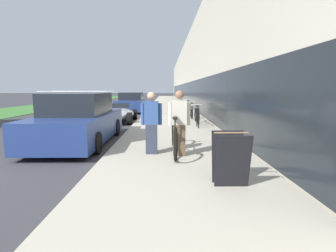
{
  "coord_description": "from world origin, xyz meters",
  "views": [
    {
      "loc": [
        5.21,
        -5.13,
        1.71
      ],
      "look_at": [
        5.38,
        12.87,
        -0.83
      ],
      "focal_mm": 28.0,
      "sensor_mm": 36.0,
      "label": 1
    }
  ],
  "objects_px": {
    "tandem_bicycle": "(174,137)",
    "parked_sedan_far": "(131,103)",
    "cruiser_bike_middle": "(191,111)",
    "sandwich_board_sign": "(231,158)",
    "person_bystander": "(151,123)",
    "person_rider": "(179,123)",
    "parked_sedan_curbside": "(79,121)",
    "vintage_roadster_curbside": "(117,114)",
    "bike_rack_hoop": "(198,115)",
    "cruiser_bike_farthest": "(187,108)",
    "cruiser_bike_nearest": "(197,115)"
  },
  "relations": [
    {
      "from": "bike_rack_hoop",
      "to": "cruiser_bike_nearest",
      "type": "bearing_deg",
      "value": 84.56
    },
    {
      "from": "cruiser_bike_farthest",
      "to": "bike_rack_hoop",
      "type": "bearing_deg",
      "value": -90.45
    },
    {
      "from": "person_bystander",
      "to": "vintage_roadster_curbside",
      "type": "height_order",
      "value": "person_bystander"
    },
    {
      "from": "person_rider",
      "to": "parked_sedan_far",
      "type": "bearing_deg",
      "value": 102.13
    },
    {
      "from": "person_rider",
      "to": "vintage_roadster_curbside",
      "type": "xyz_separation_m",
      "value": [
        -2.89,
        7.46,
        -0.49
      ]
    },
    {
      "from": "bike_rack_hoop",
      "to": "sandwich_board_sign",
      "type": "bearing_deg",
      "value": -92.3
    },
    {
      "from": "person_rider",
      "to": "bike_rack_hoop",
      "type": "xyz_separation_m",
      "value": [
        1.03,
        4.7,
        -0.28
      ]
    },
    {
      "from": "person_bystander",
      "to": "cruiser_bike_middle",
      "type": "xyz_separation_m",
      "value": [
        1.77,
        8.12,
        -0.4
      ]
    },
    {
      "from": "cruiser_bike_nearest",
      "to": "cruiser_bike_farthest",
      "type": "distance_m",
      "value": 4.32
    },
    {
      "from": "cruiser_bike_middle",
      "to": "parked_sedan_far",
      "type": "relative_size",
      "value": 0.44
    },
    {
      "from": "person_bystander",
      "to": "vintage_roadster_curbside",
      "type": "xyz_separation_m",
      "value": [
        -2.21,
        7.26,
        -0.47
      ]
    },
    {
      "from": "tandem_bicycle",
      "to": "person_bystander",
      "type": "height_order",
      "value": "person_bystander"
    },
    {
      "from": "tandem_bicycle",
      "to": "cruiser_bike_farthest",
      "type": "relative_size",
      "value": 1.35
    },
    {
      "from": "person_bystander",
      "to": "cruiser_bike_middle",
      "type": "bearing_deg",
      "value": 77.73
    },
    {
      "from": "bike_rack_hoop",
      "to": "parked_sedan_curbside",
      "type": "relative_size",
      "value": 0.18
    },
    {
      "from": "person_rider",
      "to": "parked_sedan_curbside",
      "type": "distance_m",
      "value": 3.68
    },
    {
      "from": "person_bystander",
      "to": "parked_sedan_far",
      "type": "bearing_deg",
      "value": 99.47
    },
    {
      "from": "bike_rack_hoop",
      "to": "cruiser_bike_farthest",
      "type": "bearing_deg",
      "value": 89.55
    },
    {
      "from": "tandem_bicycle",
      "to": "cruiser_bike_middle",
      "type": "relative_size",
      "value": 1.36
    },
    {
      "from": "parked_sedan_curbside",
      "to": "cruiser_bike_farthest",
      "type": "bearing_deg",
      "value": 64.04
    },
    {
      "from": "bike_rack_hoop",
      "to": "cruiser_bike_farthest",
      "type": "height_order",
      "value": "cruiser_bike_farthest"
    },
    {
      "from": "bike_rack_hoop",
      "to": "person_bystander",
      "type": "bearing_deg",
      "value": -110.72
    },
    {
      "from": "cruiser_bike_middle",
      "to": "sandwich_board_sign",
      "type": "xyz_separation_m",
      "value": [
        -0.33,
        -10.29,
        0.08
      ]
    },
    {
      "from": "sandwich_board_sign",
      "to": "parked_sedan_far",
      "type": "relative_size",
      "value": 0.22
    },
    {
      "from": "person_rider",
      "to": "sandwich_board_sign",
      "type": "height_order",
      "value": "person_rider"
    },
    {
      "from": "person_rider",
      "to": "cruiser_bike_middle",
      "type": "bearing_deg",
      "value": 82.54
    },
    {
      "from": "person_bystander",
      "to": "parked_sedan_curbside",
      "type": "distance_m",
      "value": 3.01
    },
    {
      "from": "cruiser_bike_middle",
      "to": "parked_sedan_curbside",
      "type": "bearing_deg",
      "value": -123.41
    },
    {
      "from": "cruiser_bike_farthest",
      "to": "parked_sedan_curbside",
      "type": "distance_m",
      "value": 9.45
    },
    {
      "from": "cruiser_bike_nearest",
      "to": "parked_sedan_far",
      "type": "bearing_deg",
      "value": 119.37
    },
    {
      "from": "person_bystander",
      "to": "parked_sedan_far",
      "type": "distance_m",
      "value": 13.37
    },
    {
      "from": "cruiser_bike_middle",
      "to": "sandwich_board_sign",
      "type": "bearing_deg",
      "value": -91.84
    },
    {
      "from": "parked_sedan_curbside",
      "to": "parked_sedan_far",
      "type": "bearing_deg",
      "value": 89.06
    },
    {
      "from": "sandwich_board_sign",
      "to": "vintage_roadster_curbside",
      "type": "height_order",
      "value": "sandwich_board_sign"
    },
    {
      "from": "cruiser_bike_middle",
      "to": "parked_sedan_curbside",
      "type": "xyz_separation_m",
      "value": [
        -4.15,
        -6.3,
        0.23
      ]
    },
    {
      "from": "person_bystander",
      "to": "person_rider",
      "type": "bearing_deg",
      "value": -16.25
    },
    {
      "from": "person_rider",
      "to": "person_bystander",
      "type": "distance_m",
      "value": 0.71
    },
    {
      "from": "parked_sedan_far",
      "to": "bike_rack_hoop",
      "type": "bearing_deg",
      "value": -65.8
    },
    {
      "from": "person_rider",
      "to": "person_bystander",
      "type": "xyz_separation_m",
      "value": [
        -0.68,
        0.2,
        -0.02
      ]
    },
    {
      "from": "parked_sedan_curbside",
      "to": "sandwich_board_sign",
      "type": "bearing_deg",
      "value": -46.23
    },
    {
      "from": "tandem_bicycle",
      "to": "bike_rack_hoop",
      "type": "distance_m",
      "value": 4.56
    },
    {
      "from": "tandem_bicycle",
      "to": "cruiser_bike_farthest",
      "type": "xyz_separation_m",
      "value": [
        1.18,
        10.23,
        -0.02
      ]
    },
    {
      "from": "tandem_bicycle",
      "to": "parked_sedan_curbside",
      "type": "xyz_separation_m",
      "value": [
        -2.95,
        1.73,
        0.2
      ]
    },
    {
      "from": "tandem_bicycle",
      "to": "parked_sedan_far",
      "type": "height_order",
      "value": "parked_sedan_far"
    },
    {
      "from": "vintage_roadster_curbside",
      "to": "parked_sedan_curbside",
      "type": "bearing_deg",
      "value": -91.82
    },
    {
      "from": "person_rider",
      "to": "sandwich_board_sign",
      "type": "distance_m",
      "value": 2.14
    },
    {
      "from": "cruiser_bike_middle",
      "to": "parked_sedan_curbside",
      "type": "relative_size",
      "value": 0.37
    },
    {
      "from": "person_rider",
      "to": "sandwich_board_sign",
      "type": "relative_size",
      "value": 1.74
    },
    {
      "from": "tandem_bicycle",
      "to": "sandwich_board_sign",
      "type": "bearing_deg",
      "value": -68.96
    },
    {
      "from": "sandwich_board_sign",
      "to": "parked_sedan_curbside",
      "type": "bearing_deg",
      "value": 133.77
    }
  ]
}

